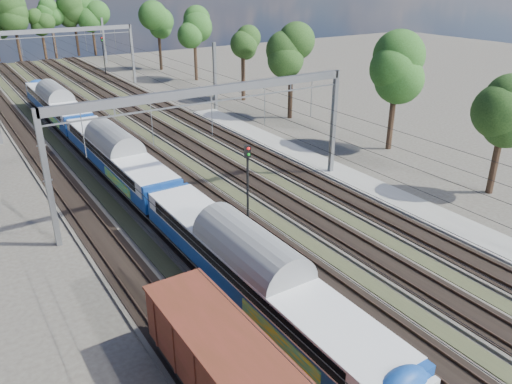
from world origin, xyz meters
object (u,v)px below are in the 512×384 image
worker (111,104)px  signal_near (248,180)px  emu_train (117,151)px  signal_far (103,51)px

worker → signal_near: size_ratio=0.26×
emu_train → signal_near: signal_near is taller
emu_train → signal_far: (14.01, 48.17, 1.51)m
signal_far → emu_train: bearing=-96.5°
signal_near → emu_train: bearing=127.1°
worker → signal_far: 25.30m
worker → signal_far: size_ratio=0.26×
emu_train → worker: size_ratio=38.23×
signal_near → signal_far: size_ratio=0.98×
signal_near → signal_far: 63.25m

